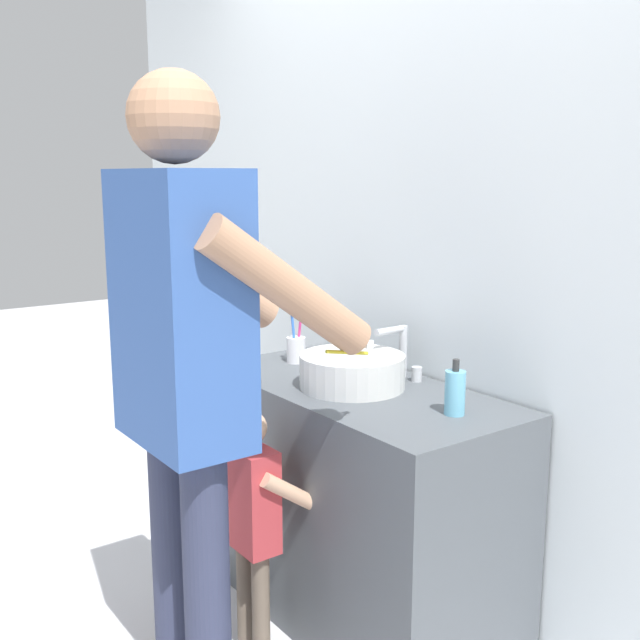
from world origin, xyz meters
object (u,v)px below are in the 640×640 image
adult_parent (188,350)px  toothbrush_cup (296,348)px  child_toddler (254,512)px  soap_bottle (455,392)px

adult_parent → toothbrush_cup: bearing=126.3°
child_toddler → adult_parent: (0.11, -0.26, 0.57)m
soap_bottle → adult_parent: adult_parent is taller
toothbrush_cup → soap_bottle: 0.78m
soap_bottle → adult_parent: size_ratio=0.09×
toothbrush_cup → soap_bottle: (0.78, 0.03, 0.01)m
toothbrush_cup → child_toddler: (0.38, -0.42, -0.39)m
soap_bottle → child_toddler: (-0.40, -0.45, -0.40)m
soap_bottle → adult_parent: bearing=-111.7°
soap_bottle → child_toddler: bearing=-131.5°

